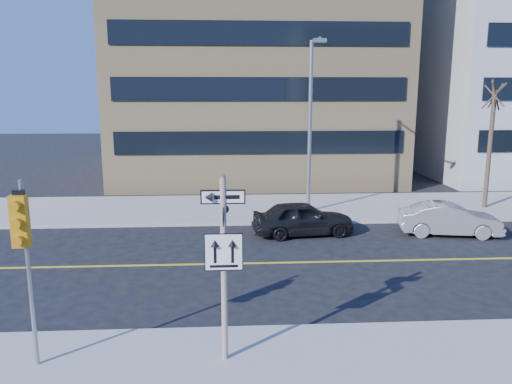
{
  "coord_description": "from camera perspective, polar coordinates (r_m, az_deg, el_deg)",
  "views": [
    {
      "loc": [
        0.1,
        -12.46,
        5.86
      ],
      "look_at": [
        1.05,
        4.0,
        2.53
      ],
      "focal_mm": 35.0,
      "sensor_mm": 36.0,
      "label": 1
    }
  ],
  "objects": [
    {
      "name": "ground",
      "position": [
        13.77,
        -3.5,
        -13.79
      ],
      "size": [
        120.0,
        120.0,
        0.0
      ],
      "primitive_type": "plane",
      "color": "black",
      "rests_on": "ground"
    },
    {
      "name": "sign_pole",
      "position": [
        10.52,
        -3.7,
        -7.6
      ],
      "size": [
        0.92,
        0.92,
        4.06
      ],
      "color": "silver",
      "rests_on": "near_sidewalk"
    },
    {
      "name": "streetlight_a",
      "position": [
        23.57,
        6.3,
        8.66
      ],
      "size": [
        0.55,
        2.25,
        8.0
      ],
      "color": "gray",
      "rests_on": "far_sidewalk"
    },
    {
      "name": "parked_car_a",
      "position": [
        20.75,
        5.37,
        -3.01
      ],
      "size": [
        2.17,
        4.33,
        1.42
      ],
      "primitive_type": "imported",
      "rotation": [
        0.0,
        0.0,
        1.69
      ],
      "color": "black",
      "rests_on": "ground"
    },
    {
      "name": "street_tree_west",
      "position": [
        27.04,
        25.58,
        9.61
      ],
      "size": [
        1.8,
        1.8,
        6.35
      ],
      "color": "#3C3123",
      "rests_on": "far_sidewalk"
    },
    {
      "name": "parked_car_b",
      "position": [
        22.14,
        21.24,
        -2.94
      ],
      "size": [
        2.11,
        4.23,
        1.33
      ],
      "primitive_type": "imported",
      "rotation": [
        0.0,
        0.0,
        1.39
      ],
      "color": "gray",
      "rests_on": "ground"
    },
    {
      "name": "building_brick",
      "position": [
        37.64,
        -0.41,
        16.21
      ],
      "size": [
        18.0,
        18.0,
        18.0
      ],
      "primitive_type": "cube",
      "color": "tan",
      "rests_on": "ground"
    },
    {
      "name": "traffic_signal",
      "position": [
        10.99,
        -25.16,
        -4.62
      ],
      "size": [
        0.32,
        0.45,
        4.0
      ],
      "color": "gray",
      "rests_on": "near_sidewalk"
    }
  ]
}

